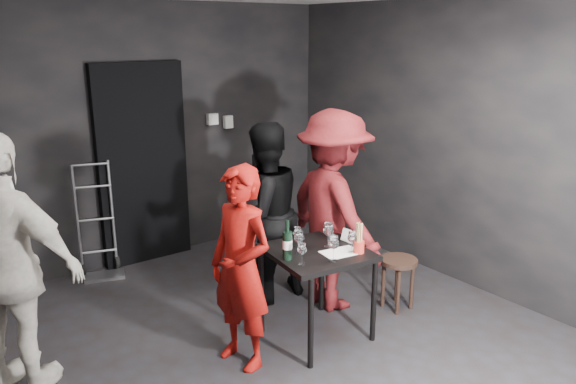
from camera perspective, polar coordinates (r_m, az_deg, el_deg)
floor at (r=4.44m, az=-0.82°, el=-16.55°), size 4.50×5.00×0.02m
wall_back at (r=6.05m, az=-14.97°, el=5.57°), size 4.50×0.04×2.70m
wall_right at (r=5.48m, az=18.61°, el=4.22°), size 0.04×5.00×2.70m
doorway at (r=6.05m, az=-14.55°, el=2.70°), size 0.95×0.10×2.10m
wallbox_upper at (r=6.34m, az=-7.70°, el=7.35°), size 0.12×0.06×0.12m
wallbox_lower at (r=6.45m, az=-6.12°, el=7.10°), size 0.10×0.06×0.14m
hand_truck at (r=6.01m, az=-18.56°, el=-6.09°), size 0.39×0.33×1.17m
tasting_table at (r=4.44m, az=3.00°, el=-7.07°), size 0.72×0.72×0.75m
stool at (r=5.09m, az=11.16°, el=-7.74°), size 0.33×0.33×0.47m
server_red at (r=4.07m, az=-4.81°, el=-7.64°), size 0.47×0.62×1.52m
woman_black at (r=5.01m, az=-2.52°, el=-1.34°), size 0.89×0.51×1.79m
man_maroon at (r=4.86m, az=4.71°, el=-0.16°), size 0.72×1.39×2.08m
bystander_cream at (r=4.06m, az=-26.84°, el=-4.52°), size 1.31×1.36×2.18m
tasting_mat at (r=4.36m, az=5.35°, el=-6.14°), size 0.31×0.23×0.00m
wine_glass_a at (r=4.10m, az=1.43°, el=-6.20°), size 0.09×0.09×0.18m
wine_glass_b at (r=4.29m, az=1.15°, el=-5.04°), size 0.08×0.08×0.20m
wine_glass_c at (r=4.42m, az=0.99°, el=-4.52°), size 0.08×0.08×0.18m
wine_glass_d at (r=4.17m, az=4.64°, el=-5.61°), size 0.10×0.10×0.22m
wine_glass_e at (r=4.34m, az=6.52°, el=-4.97°), size 0.09×0.09×0.19m
wine_glass_f at (r=4.43m, az=4.11°, el=-4.27°), size 0.09×0.09×0.22m
wine_bottle at (r=4.19m, az=-0.06°, el=-5.35°), size 0.07×0.07×0.30m
breadstick_cup at (r=4.34m, az=7.24°, el=-4.69°), size 0.08×0.08×0.26m
reserved_card at (r=4.57m, az=6.12°, el=-4.45°), size 0.09×0.14×0.10m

